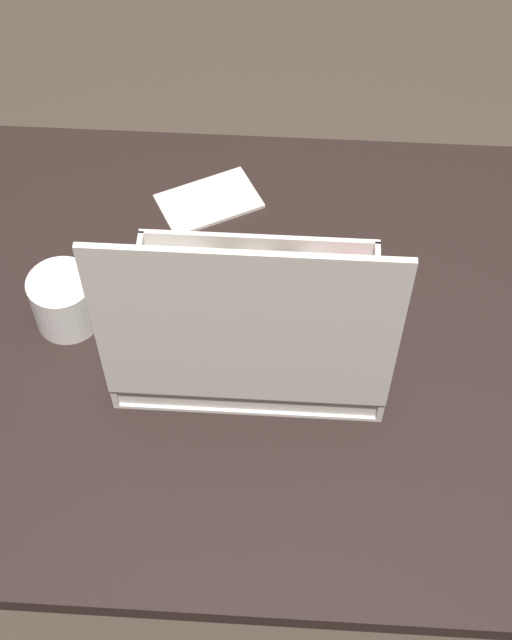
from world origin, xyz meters
TOP-DOWN VIEW (x-y plane):
  - ground_plane at (0.00, 0.00)m, footprint 8.00×8.00m
  - dining_table at (0.00, 0.00)m, footprint 1.26×0.80m
  - donut_box at (0.05, 0.03)m, footprint 0.35×0.28m
  - coffee_mug at (0.31, -0.01)m, footprint 0.09×0.09m
  - paper_napkin at (0.13, -0.24)m, footprint 0.18×0.15m

SIDE VIEW (x-z plane):
  - ground_plane at x=0.00m, z-range 0.00..0.00m
  - dining_table at x=0.00m, z-range 0.28..1.03m
  - paper_napkin at x=0.13m, z-range 0.76..0.76m
  - coffee_mug at x=0.31m, z-range 0.76..0.84m
  - donut_box at x=0.05m, z-range 0.65..0.98m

